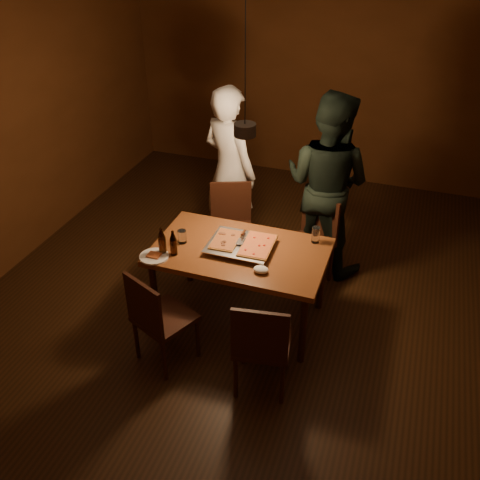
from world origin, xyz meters
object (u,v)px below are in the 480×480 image
(chair_far_left, at_px, (231,218))
(dining_table, at_px, (240,257))
(chair_far_right, at_px, (313,233))
(diner_dark, at_px, (327,184))
(chair_near_right, at_px, (261,340))
(diner_white, at_px, (230,171))
(pizza_tray, at_px, (241,246))
(beer_bottle_a, at_px, (162,241))
(chair_near_left, at_px, (156,313))
(pendant_lamp, at_px, (245,129))
(beer_bottle_b, at_px, (173,243))
(plate_slice, at_px, (154,256))

(chair_far_left, bearing_deg, dining_table, 92.73)
(chair_far_right, xyz_separation_m, diner_dark, (0.04, 0.32, 0.39))
(chair_far_right, bearing_deg, chair_near_right, 112.28)
(diner_white, xyz_separation_m, diner_dark, (1.03, -0.02, 0.03))
(pizza_tray, distance_m, beer_bottle_a, 0.67)
(chair_near_left, distance_m, diner_white, 1.95)
(pizza_tray, distance_m, pendant_lamp, 1.01)
(chair_near_left, xyz_separation_m, diner_dark, (0.96, 1.90, 0.39))
(chair_far_right, relative_size, beer_bottle_b, 2.39)
(beer_bottle_b, bearing_deg, pendant_lamp, 45.43)
(chair_near_left, bearing_deg, plate_slice, 140.20)
(chair_far_left, bearing_deg, chair_far_right, 157.22)
(pizza_tray, bearing_deg, chair_far_right, 57.13)
(chair_near_right, distance_m, pendant_lamp, 1.66)
(plate_slice, bearing_deg, chair_far_right, 45.68)
(beer_bottle_b, bearing_deg, chair_near_right, -29.63)
(chair_near_right, bearing_deg, plate_slice, 148.95)
(pendant_lamp, bearing_deg, plate_slice, -136.94)
(pizza_tray, xyz_separation_m, pendant_lamp, (-0.04, 0.21, 0.99))
(chair_far_left, height_order, chair_near_left, same)
(dining_table, height_order, chair_far_left, chair_far_left)
(plate_slice, height_order, diner_white, diner_white)
(beer_bottle_a, xyz_separation_m, diner_white, (0.09, 1.41, 0.03))
(beer_bottle_a, height_order, pendant_lamp, pendant_lamp)
(beer_bottle_b, relative_size, plate_slice, 0.93)
(beer_bottle_b, height_order, pendant_lamp, pendant_lamp)
(chair_near_left, relative_size, diner_white, 0.31)
(chair_near_right, height_order, pizza_tray, chair_near_right)
(chair_far_left, relative_size, pendant_lamp, 0.50)
(beer_bottle_a, height_order, beer_bottle_b, beer_bottle_a)
(diner_white, xyz_separation_m, pendant_lamp, (0.47, -0.92, 0.86))
(chair_far_right, distance_m, chair_near_right, 1.60)
(chair_near_right, distance_m, diner_dark, 1.96)
(beer_bottle_a, bearing_deg, pendant_lamp, 40.98)
(chair_far_left, distance_m, chair_far_right, 0.86)
(chair_near_right, xyz_separation_m, plate_slice, (-1.09, 0.44, 0.22))
(beer_bottle_b, relative_size, diner_white, 0.13)
(plate_slice, xyz_separation_m, diner_dark, (1.17, 1.47, 0.17))
(chair_far_right, distance_m, plate_slice, 1.63)
(beer_bottle_b, distance_m, diner_white, 1.40)
(dining_table, height_order, plate_slice, plate_slice)
(pizza_tray, bearing_deg, plate_slice, -151.94)
(chair_far_left, relative_size, chair_near_right, 1.13)
(chair_far_left, relative_size, plate_slice, 2.19)
(pendant_lamp, bearing_deg, beer_bottle_b, -134.57)
(chair_near_left, distance_m, diner_dark, 2.16)
(pendant_lamp, bearing_deg, diner_dark, 58.47)
(chair_near_left, bearing_deg, pendant_lamp, 92.15)
(beer_bottle_a, height_order, diner_dark, diner_dark)
(chair_far_left, height_order, diner_dark, diner_dark)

